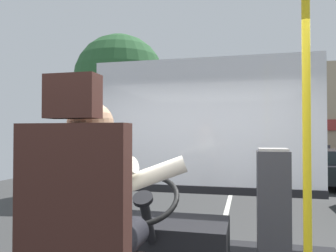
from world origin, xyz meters
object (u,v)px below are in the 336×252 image
(parked_car_red, at_px, (309,157))
(fare_box, at_px, (273,217))
(handrail_pole, at_px, (307,141))
(steering_console, at_px, (161,242))
(bus_driver, at_px, (95,206))

(parked_car_red, bearing_deg, fare_box, -100.78)
(handrail_pole, bearing_deg, steering_console, 142.78)
(handrail_pole, height_order, fare_box, handrail_pole)
(handrail_pole, relative_size, fare_box, 2.14)
(steering_console, height_order, parked_car_red, steering_console)
(fare_box, distance_m, parked_car_red, 15.81)
(parked_car_red, bearing_deg, handrail_pole, -99.92)
(steering_console, bearing_deg, fare_box, -4.74)
(fare_box, bearing_deg, steering_console, 175.26)
(steering_console, distance_m, handrail_pole, 1.53)
(steering_console, distance_m, parked_car_red, 15.92)
(fare_box, bearing_deg, handrail_pole, -80.17)
(handrail_pole, distance_m, fare_box, 0.91)
(handrail_pole, distance_m, parked_car_red, 16.49)
(bus_driver, xyz_separation_m, fare_box, (0.89, 1.14, -0.28))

